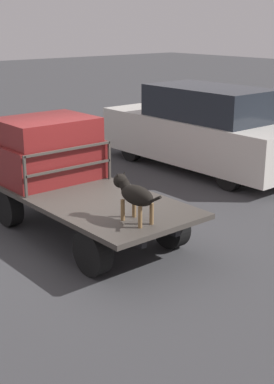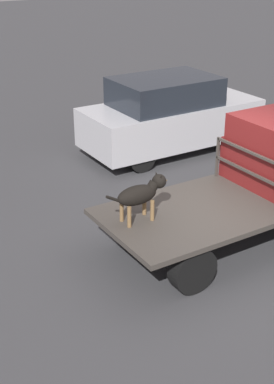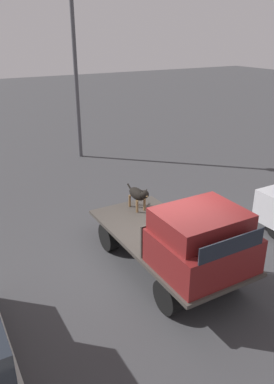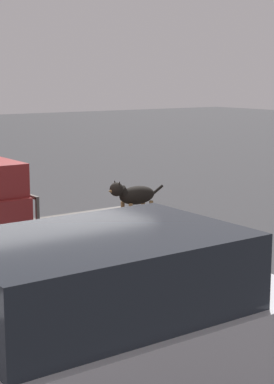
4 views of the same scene
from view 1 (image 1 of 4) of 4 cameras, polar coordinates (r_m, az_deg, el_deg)
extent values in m
plane|color=#38383A|center=(9.25, -5.44, -4.59)|extent=(80.00, 80.00, 0.00)
cylinder|color=black|center=(9.81, -13.52, -1.54)|extent=(0.69, 0.24, 0.69)
cylinder|color=black|center=(10.54, -6.02, 0.21)|extent=(0.69, 0.24, 0.69)
cylinder|color=black|center=(7.74, -4.78, -6.42)|extent=(0.69, 0.24, 0.69)
cylinder|color=black|center=(8.65, 3.62, -3.72)|extent=(0.69, 0.24, 0.69)
cube|color=black|center=(8.88, -7.28, -1.64)|extent=(3.81, 0.10, 0.18)
cube|color=black|center=(9.22, -3.87, -0.78)|extent=(3.81, 0.10, 0.18)
cube|color=#3D3833|center=(9.01, -5.57, -0.42)|extent=(4.14, 1.87, 0.08)
cube|color=maroon|center=(9.93, -9.81, 3.47)|extent=(1.51, 1.75, 0.70)
cube|color=maroon|center=(9.71, -9.64, 6.56)|extent=(1.28, 1.61, 0.43)
cube|color=black|center=(10.46, -12.04, 6.86)|extent=(0.02, 1.43, 0.32)
cube|color=#3D3833|center=(8.83, -11.84, 1.58)|extent=(0.04, 0.04, 0.70)
cube|color=#3D3833|center=(9.72, -2.97, 3.41)|extent=(0.04, 0.04, 0.70)
cube|color=#3D3833|center=(9.17, -7.28, 4.55)|extent=(0.04, 1.71, 0.04)
cube|color=#3D3833|center=(9.25, -7.20, 2.55)|extent=(0.04, 1.71, 0.04)
cylinder|color=brown|center=(7.72, -1.53, -1.94)|extent=(0.06, 0.06, 0.31)
cylinder|color=brown|center=(7.84, -0.31, -1.60)|extent=(0.06, 0.06, 0.31)
cylinder|color=brown|center=(7.43, 0.33, -2.71)|extent=(0.06, 0.06, 0.31)
cylinder|color=brown|center=(7.57, 1.56, -2.34)|extent=(0.06, 0.06, 0.31)
ellipsoid|color=black|center=(7.56, 0.00, -0.36)|extent=(0.63, 0.28, 0.28)
sphere|color=brown|center=(7.70, -0.82, -0.41)|extent=(0.13, 0.13, 0.13)
cylinder|color=black|center=(7.73, -1.27, 0.66)|extent=(0.20, 0.16, 0.19)
sphere|color=black|center=(7.80, -1.78, 1.20)|extent=(0.21, 0.21, 0.21)
cone|color=brown|center=(7.87, -2.18, 1.23)|extent=(0.12, 0.12, 0.12)
cone|color=black|center=(7.73, -2.07, 1.74)|extent=(0.06, 0.08, 0.10)
cone|color=black|center=(7.80, -1.40, 1.90)|extent=(0.06, 0.08, 0.10)
cylinder|color=black|center=(7.28, 1.87, -0.84)|extent=(0.26, 0.04, 0.18)
cylinder|color=black|center=(14.01, -0.61, 4.54)|extent=(0.60, 0.20, 0.60)
cylinder|color=black|center=(15.03, 4.04, 5.41)|extent=(0.60, 0.20, 0.60)
cylinder|color=black|center=(11.71, 9.78, 1.62)|extent=(0.60, 0.20, 0.60)
cylinder|color=black|center=(12.92, 14.33, 2.84)|extent=(0.60, 0.20, 0.60)
cube|color=beige|center=(13.24, 6.63, 5.74)|extent=(5.36, 1.85, 1.04)
cube|color=#1E232B|center=(12.91, 7.65, 9.42)|extent=(2.95, 1.67, 0.75)
camera|label=2|loc=(10.65, 42.12, 18.34)|focal=50.00mm
camera|label=3|loc=(15.84, -6.15, 22.81)|focal=35.00mm
camera|label=4|loc=(11.58, -56.85, 7.05)|focal=60.00mm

